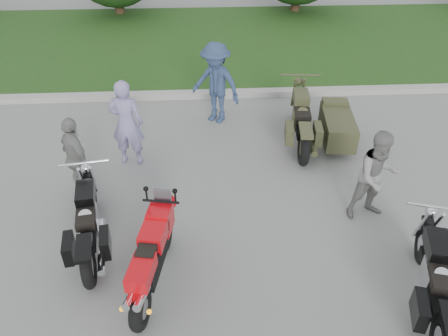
{
  "coord_description": "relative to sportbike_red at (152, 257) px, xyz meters",
  "views": [
    {
      "loc": [
        0.11,
        -4.43,
        5.0
      ],
      "look_at": [
        0.45,
        1.58,
        0.8
      ],
      "focal_mm": 35.0,
      "sensor_mm": 36.0,
      "label": 1
    }
  ],
  "objects": [
    {
      "name": "ground",
      "position": [
        0.65,
        0.16,
        -0.56
      ],
      "size": [
        80.0,
        80.0,
        0.0
      ],
      "primitive_type": "plane",
      "color": "gray",
      "rests_on": "ground"
    },
    {
      "name": "curb",
      "position": [
        0.65,
        6.16,
        -0.48
      ],
      "size": [
        60.0,
        0.3,
        0.15
      ],
      "primitive_type": "cube",
      "color": "#A7A49D",
      "rests_on": "ground"
    },
    {
      "name": "grass_strip",
      "position": [
        0.65,
        10.31,
        -0.49
      ],
      "size": [
        60.0,
        8.0,
        0.14
      ],
      "primitive_type": "cube",
      "color": "#2F561D",
      "rests_on": "ground"
    },
    {
      "name": "sportbike_red",
      "position": [
        0.0,
        0.0,
        0.0
      ],
      "size": [
        0.58,
        1.98,
        0.95
      ],
      "rotation": [
        0.0,
        0.0,
        -0.18
      ],
      "color": "black",
      "rests_on": "ground"
    },
    {
      "name": "cruiser_left",
      "position": [
        -1.03,
        0.81,
        -0.11
      ],
      "size": [
        0.61,
        2.26,
        0.88
      ],
      "rotation": [
        0.0,
        0.0,
        0.16
      ],
      "color": "black",
      "rests_on": "ground"
    },
    {
      "name": "cruiser_right",
      "position": [
        3.76,
        -0.63,
        -0.1
      ],
      "size": [
        0.8,
        2.28,
        0.9
      ],
      "rotation": [
        0.0,
        0.0,
        -0.29
      ],
      "color": "black",
      "rests_on": "ground"
    },
    {
      "name": "cruiser_sidecar",
      "position": [
        3.3,
        3.7,
        -0.1
      ],
      "size": [
        1.4,
        2.54,
        0.98
      ],
      "rotation": [
        0.0,
        0.0,
        -0.12
      ],
      "color": "black",
      "rests_on": "ground"
    },
    {
      "name": "person_stripe",
      "position": [
        -0.7,
        3.23,
        0.33
      ],
      "size": [
        0.7,
        0.5,
        1.78
      ],
      "primitive_type": "imported",
      "rotation": [
        0.0,
        0.0,
        3.01
      ],
      "color": "#8D86B7",
      "rests_on": "ground"
    },
    {
      "name": "person_grey",
      "position": [
        3.59,
        1.35,
        0.25
      ],
      "size": [
        0.88,
        0.74,
        1.62
      ],
      "primitive_type": "imported",
      "rotation": [
        0.0,
        0.0,
        0.18
      ],
      "color": "gray",
      "rests_on": "ground"
    },
    {
      "name": "person_denim",
      "position": [
        1.09,
        4.89,
        0.38
      ],
      "size": [
        1.39,
        1.26,
        1.88
      ],
      "primitive_type": "imported",
      "rotation": [
        0.0,
        0.0,
        -0.6
      ],
      "color": "navy",
      "rests_on": "ground"
    },
    {
      "name": "person_back",
      "position": [
        -1.46,
        2.23,
        0.22
      ],
      "size": [
        0.87,
        0.95,
        1.55
      ],
      "primitive_type": "imported",
      "rotation": [
        0.0,
        0.0,
        2.25
      ],
      "color": "gray",
      "rests_on": "ground"
    }
  ]
}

